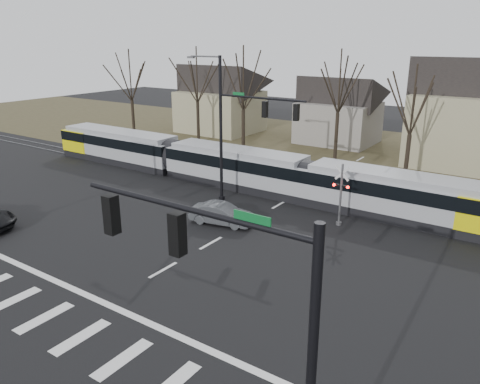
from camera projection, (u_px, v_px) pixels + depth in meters
The scene contains 15 objects.
ground at pixel (134, 286), 22.31m from camera, with size 140.00×140.00×0.00m, color black.
grass_verge at pixel (367, 155), 47.45m from camera, with size 140.00×28.00×0.01m, color #38331E.
crosswalk at pixel (62, 327), 19.17m from camera, with size 27.00×2.60×0.01m.
stop_line at pixel (104, 303), 20.90m from camera, with size 28.00×0.35×0.01m, color silver.
lane_dashes at pixel (293, 197), 34.88m from camera, with size 0.18×30.00×0.01m.
rail_pair at pixel (291, 197), 34.71m from camera, with size 90.00×1.52×0.06m.
tram at pixel (235, 165), 37.15m from camera, with size 40.01×2.97×3.03m.
sedan at pixel (222, 214), 29.64m from camera, with size 4.29×2.25×1.34m, color #45474B.
signal_pole_near_right at pixel (237, 321), 10.58m from camera, with size 6.72×0.44×8.00m.
signal_pole_far at pixel (240, 125), 31.64m from camera, with size 9.28×0.44×10.20m.
rail_crossing_signal at pixel (341, 197), 29.10m from camera, with size 1.08×0.36×4.00m.
tree_row at pixel (370, 115), 40.10m from camera, with size 59.20×7.20×10.00m.
house_a at pixel (220, 96), 58.31m from camera, with size 9.72×8.64×8.60m.
house_b at pixel (339, 107), 52.02m from camera, with size 8.64×7.56×7.65m.
house_c at pixel (474, 109), 41.79m from camera, with size 10.80×8.64×10.10m.
Camera 1 is at (15.31, -13.52, 11.26)m, focal length 35.00 mm.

